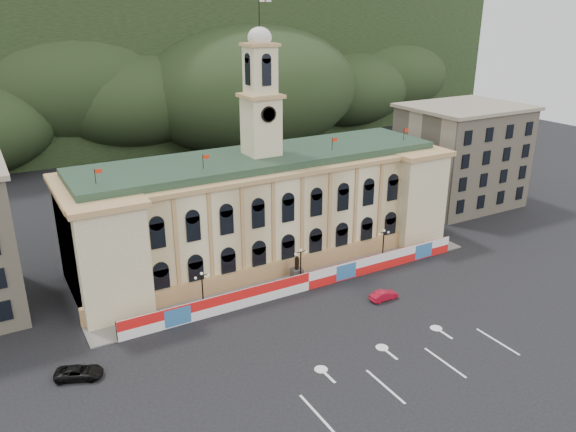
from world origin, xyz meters
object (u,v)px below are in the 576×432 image
statue (297,273)px  black_suv (79,373)px  lamp_center (301,263)px  red_sedan (384,295)px

statue → black_suv: 30.96m
statue → black_suv: statue is taller
lamp_center → red_sedan: (6.94, -9.10, -2.44)m
statue → red_sedan: statue is taller
red_sedan → black_suv: 37.03m
statue → red_sedan: size_ratio=0.97×
lamp_center → black_suv: 30.82m
statue → lamp_center: size_ratio=0.72×
red_sedan → black_suv: black_suv is taller
black_suv → statue: bearing=-52.8°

